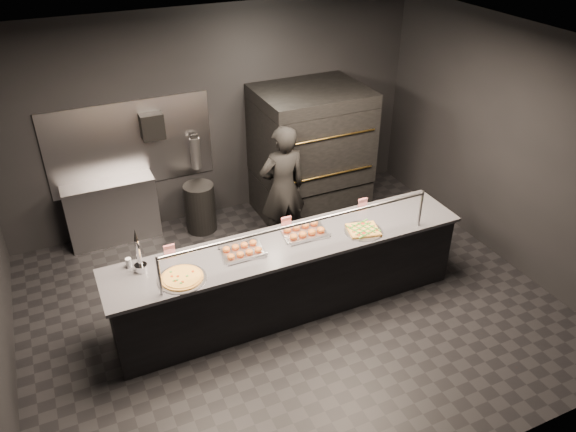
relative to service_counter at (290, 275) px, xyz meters
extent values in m
plane|color=black|center=(0.00, 0.00, -0.46)|extent=(6.00, 6.00, 0.00)
plane|color=black|center=(0.00, 0.00, 2.54)|extent=(6.00, 6.00, 0.00)
cube|color=black|center=(0.00, 2.50, 1.04)|extent=(6.00, 0.04, 3.00)
cube|color=black|center=(0.00, -2.50, 1.04)|extent=(6.00, 0.04, 3.00)
cube|color=black|center=(3.00, 0.00, 1.04)|extent=(0.04, 5.00, 3.00)
cube|color=#99999E|center=(-1.20, 2.48, 0.84)|extent=(2.20, 0.02, 1.20)
cube|color=black|center=(0.00, 0.00, -0.02)|extent=(4.00, 0.70, 0.88)
cube|color=#37373C|center=(0.00, 0.00, 0.44)|extent=(4.10, 0.78, 0.04)
cylinder|color=#99999E|center=(-1.50, -0.30, 0.68)|extent=(0.03, 0.03, 0.45)
cylinder|color=#99999E|center=(1.50, -0.30, 0.68)|extent=(0.03, 0.03, 0.45)
cylinder|color=#99999E|center=(0.00, -0.30, 0.88)|extent=(3.00, 0.04, 0.04)
cube|color=black|center=(1.20, 1.90, -0.16)|extent=(1.50, 1.15, 0.60)
cube|color=black|center=(1.20, 1.90, 0.44)|extent=(1.50, 1.20, 0.55)
cube|color=black|center=(1.20, 1.90, 0.99)|extent=(1.50, 1.20, 0.55)
cube|color=black|center=(1.20, 1.90, 1.36)|extent=(1.50, 1.20, 0.18)
cylinder|color=gold|center=(1.20, 1.28, 0.44)|extent=(1.30, 0.02, 0.02)
cylinder|color=gold|center=(1.20, 1.28, 0.99)|extent=(1.30, 0.02, 0.02)
cube|color=#99999E|center=(-1.60, 2.32, -0.01)|extent=(1.20, 0.35, 0.90)
cube|color=black|center=(-0.90, 2.39, 1.09)|extent=(0.30, 0.20, 0.35)
cylinder|color=#B2B2B7|center=(-0.35, 2.40, 0.59)|extent=(0.14, 0.14, 0.45)
cube|color=black|center=(-0.35, 2.40, 0.84)|extent=(0.10, 0.06, 0.06)
cylinder|color=silver|center=(-1.60, 0.16, 0.49)|extent=(0.13, 0.13, 0.07)
cylinder|color=silver|center=(-1.60, 0.16, 0.66)|extent=(0.05, 0.05, 0.34)
cylinder|color=silver|center=(-1.60, 0.09, 0.81)|extent=(0.02, 0.09, 0.02)
cone|color=black|center=(-1.60, 0.16, 0.89)|extent=(0.05, 0.05, 0.13)
cylinder|color=silver|center=(-1.26, -0.15, 0.46)|extent=(0.49, 0.49, 0.01)
cylinder|color=#BA863B|center=(-1.26, -0.15, 0.47)|extent=(0.43, 0.43, 0.02)
cylinder|color=gold|center=(-1.26, -0.15, 0.49)|extent=(0.38, 0.38, 0.01)
cube|color=silver|center=(-0.55, 0.03, 0.47)|extent=(0.49, 0.39, 0.02)
ellipsoid|color=#BC6528|center=(-0.70, -0.04, 0.50)|extent=(0.08, 0.08, 0.05)
ellipsoid|color=#BC6528|center=(-0.70, 0.11, 0.50)|extent=(0.08, 0.08, 0.05)
ellipsoid|color=#BC6528|center=(-0.60, -0.04, 0.50)|extent=(0.08, 0.08, 0.05)
ellipsoid|color=#BC6528|center=(-0.60, 0.11, 0.50)|extent=(0.08, 0.08, 0.05)
ellipsoid|color=#BC6528|center=(-0.50, -0.04, 0.50)|extent=(0.08, 0.08, 0.05)
ellipsoid|color=#BC6528|center=(-0.50, 0.11, 0.50)|extent=(0.08, 0.08, 0.05)
ellipsoid|color=#BC6528|center=(-0.39, -0.04, 0.50)|extent=(0.08, 0.08, 0.05)
ellipsoid|color=#BC6528|center=(-0.39, 0.11, 0.50)|extent=(0.08, 0.08, 0.05)
cube|color=silver|center=(0.22, 0.10, 0.47)|extent=(0.55, 0.44, 0.02)
ellipsoid|color=#BC6528|center=(0.05, 0.02, 0.51)|extent=(0.09, 0.09, 0.06)
ellipsoid|color=#BC6528|center=(0.05, 0.18, 0.51)|extent=(0.09, 0.09, 0.06)
ellipsoid|color=#BC6528|center=(0.17, 0.02, 0.51)|extent=(0.09, 0.09, 0.06)
ellipsoid|color=#BC6528|center=(0.17, 0.18, 0.51)|extent=(0.09, 0.09, 0.06)
ellipsoid|color=#BC6528|center=(0.28, 0.02, 0.51)|extent=(0.09, 0.09, 0.06)
ellipsoid|color=#BC6528|center=(0.28, 0.18, 0.51)|extent=(0.09, 0.09, 0.06)
ellipsoid|color=#BC6528|center=(0.39, 0.02, 0.51)|extent=(0.09, 0.09, 0.06)
ellipsoid|color=#BC6528|center=(0.39, 0.18, 0.51)|extent=(0.09, 0.09, 0.06)
cylinder|color=silver|center=(0.85, -0.15, 0.46)|extent=(0.44, 0.44, 0.01)
cube|color=#BA863B|center=(0.85, -0.15, 0.48)|extent=(0.41, 0.38, 0.02)
cube|color=gold|center=(0.85, -0.15, 0.49)|extent=(0.39, 0.36, 0.01)
cube|color=green|center=(0.85, -0.15, 0.50)|extent=(0.36, 0.34, 0.01)
cylinder|color=silver|center=(-1.70, 0.28, 0.51)|extent=(0.06, 0.06, 0.10)
cylinder|color=silver|center=(-1.60, 0.28, 0.50)|extent=(0.05, 0.05, 0.08)
cube|color=white|center=(-1.27, 0.28, 0.53)|extent=(0.12, 0.04, 0.15)
cube|color=white|center=(0.09, 0.28, 0.53)|extent=(0.12, 0.04, 0.15)
cube|color=white|center=(1.10, 0.28, 0.53)|extent=(0.12, 0.04, 0.15)
cylinder|color=black|center=(-0.44, 2.08, -0.11)|extent=(0.43, 0.43, 0.71)
imported|color=black|center=(0.47, 1.24, 0.41)|extent=(0.64, 0.42, 1.75)
camera|label=1|loc=(-2.16, -4.65, 3.93)|focal=35.00mm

